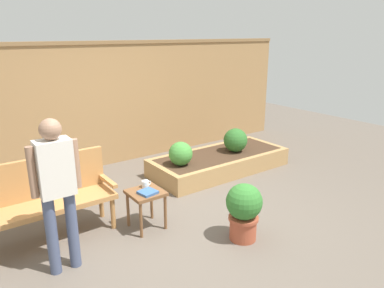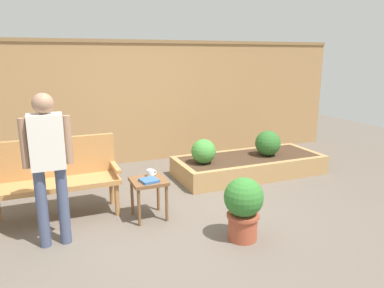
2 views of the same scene
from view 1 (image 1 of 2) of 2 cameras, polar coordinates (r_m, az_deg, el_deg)
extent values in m
plane|color=#60564C|center=(4.66, -1.70, -12.40)|extent=(14.00, 14.00, 0.00)
cube|color=#A37A4C|center=(6.50, -14.92, 5.48)|extent=(8.40, 0.10, 2.10)
cube|color=olive|center=(6.38, -15.68, 15.02)|extent=(8.40, 0.14, 0.06)
cylinder|color=#B77F47|center=(4.88, -14.02, -8.85)|extent=(0.06, 0.06, 0.40)
cylinder|color=#B77F47|center=(4.58, -12.26, -10.52)|extent=(0.06, 0.06, 0.40)
cube|color=#B77F47|center=(4.46, -21.26, -8.89)|extent=(1.44, 0.48, 0.06)
cube|color=#B77F47|center=(4.54, -22.34, -4.80)|extent=(1.44, 0.06, 0.48)
cube|color=#B77F47|center=(4.59, -13.13, -5.55)|extent=(0.06, 0.48, 0.04)
cylinder|color=brown|center=(4.72, -6.34, -9.07)|extent=(0.04, 0.04, 0.44)
cylinder|color=brown|center=(4.47, -4.19, -10.61)|extent=(0.04, 0.04, 0.44)
cylinder|color=brown|center=(4.59, -9.97, -10.06)|extent=(0.04, 0.04, 0.44)
cylinder|color=brown|center=(4.33, -7.98, -11.73)|extent=(0.04, 0.04, 0.44)
cube|color=brown|center=(4.42, -7.24, -7.58)|extent=(0.40, 0.40, 0.04)
cylinder|color=white|center=(4.50, -7.30, -6.22)|extent=(0.09, 0.09, 0.08)
torus|color=white|center=(4.52, -6.75, -6.08)|extent=(0.06, 0.01, 0.06)
cube|color=#38609E|center=(4.34, -6.94, -7.50)|extent=(0.22, 0.22, 0.03)
cylinder|color=#A84C33|center=(4.35, 7.96, -13.02)|extent=(0.31, 0.31, 0.25)
cylinder|color=#A84C33|center=(4.28, 8.04, -11.38)|extent=(0.34, 0.34, 0.04)
sphere|color=#33752D|center=(4.18, 8.16, -8.92)|extent=(0.41, 0.41, 0.41)
cube|color=#AD8451|center=(5.99, 7.11, -4.01)|extent=(2.40, 0.09, 0.30)
cube|color=#AD8451|center=(6.64, 1.77, -1.75)|extent=(2.40, 0.09, 0.30)
cube|color=#AD8451|center=(5.67, -4.68, -5.16)|extent=(0.09, 0.82, 0.30)
cube|color=#AD8451|center=(7.07, 11.47, -0.90)|extent=(0.09, 0.82, 0.30)
cube|color=#422D1E|center=(6.31, 4.30, -2.82)|extent=(2.22, 0.82, 0.30)
cylinder|color=brown|center=(5.72, -1.78, -3.01)|extent=(0.04, 0.04, 0.06)
sphere|color=#428938|center=(5.66, -1.79, -1.52)|extent=(0.37, 0.37, 0.37)
cylinder|color=brown|center=(6.40, 6.75, -0.91)|extent=(0.04, 0.04, 0.06)
sphere|color=#2D6628|center=(6.35, 6.81, 0.60)|extent=(0.41, 0.41, 0.41)
cylinder|color=#475170|center=(3.92, -18.18, -12.59)|extent=(0.11, 0.11, 0.82)
cylinder|color=#475170|center=(3.87, -21.05, -13.26)|extent=(0.11, 0.11, 0.82)
cube|color=silver|center=(3.61, -20.67, -3.51)|extent=(0.32, 0.20, 0.54)
cylinder|color=#9E755B|center=(3.67, -17.68, -2.92)|extent=(0.07, 0.07, 0.49)
cylinder|color=#9E755B|center=(3.57, -23.74, -4.11)|extent=(0.07, 0.07, 0.49)
sphere|color=#9E755B|center=(3.51, -21.30, 2.16)|extent=(0.20, 0.20, 0.20)
camera|label=2|loc=(0.98, 71.69, -18.98)|focal=33.92mm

